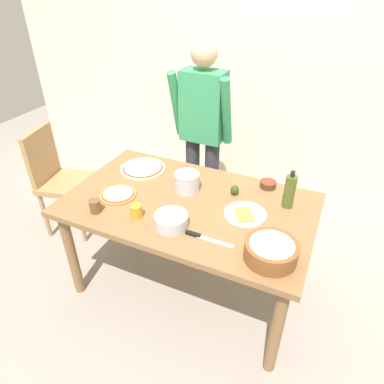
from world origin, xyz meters
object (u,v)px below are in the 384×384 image
at_px(person_cook, 203,129).
at_px(popcorn_bowl, 271,250).
at_px(avocado, 235,190).
at_px(steel_pot, 187,182).
at_px(mixing_bowl_steel, 171,221).
at_px(small_sauce_bowl, 268,184).
at_px(dining_table, 189,213).
at_px(olive_oil_bottle, 290,191).
at_px(cup_small_brown, 95,206).
at_px(pizza_cooked_on_tray, 118,194).
at_px(chef_knife, 203,237).
at_px(cup_orange, 136,211).
at_px(plate_with_slice, 245,214).
at_px(chair_wooden_left, 58,176).
at_px(pizza_raw_on_board, 143,168).

height_order(person_cook, popcorn_bowl, person_cook).
bearing_deg(avocado, steel_pot, -165.42).
bearing_deg(mixing_bowl_steel, popcorn_bowl, -2.27).
height_order(small_sauce_bowl, avocado, avocado).
bearing_deg(mixing_bowl_steel, dining_table, 92.09).
xyz_separation_m(olive_oil_bottle, steel_pot, (-0.66, -0.09, -0.05)).
bearing_deg(olive_oil_bottle, small_sauce_bowl, 134.75).
bearing_deg(steel_pot, mixing_bowl_steel, -77.88).
bearing_deg(cup_small_brown, steel_pot, 48.60).
distance_m(mixing_bowl_steel, small_sauce_bowl, 0.78).
xyz_separation_m(small_sauce_bowl, cup_small_brown, (-0.90, -0.73, 0.01)).
bearing_deg(steel_pot, pizza_cooked_on_tray, -146.67).
bearing_deg(chef_knife, small_sauce_bowl, 73.96).
distance_m(pizza_cooked_on_tray, cup_small_brown, 0.21).
height_order(pizza_cooked_on_tray, cup_orange, cup_orange).
xyz_separation_m(mixing_bowl_steel, olive_oil_bottle, (0.58, 0.49, 0.07)).
relative_size(dining_table, small_sauce_bowl, 14.55).
xyz_separation_m(dining_table, olive_oil_bottle, (0.59, 0.22, 0.20)).
relative_size(dining_table, plate_with_slice, 6.15).
distance_m(plate_with_slice, small_sauce_bowl, 0.38).
height_order(pizza_cooked_on_tray, popcorn_bowl, popcorn_bowl).
bearing_deg(dining_table, popcorn_bowl, -25.40).
bearing_deg(chair_wooden_left, avocado, 1.46).
distance_m(pizza_cooked_on_tray, cup_orange, 0.28).
xyz_separation_m(steel_pot, chef_knife, (0.30, -0.42, -0.06)).
xyz_separation_m(dining_table, person_cook, (-0.23, 0.76, 0.27)).
bearing_deg(steel_pot, chef_knife, -54.29).
distance_m(plate_with_slice, cup_small_brown, 0.93).
height_order(plate_with_slice, cup_orange, cup_orange).
relative_size(cup_small_brown, avocado, 1.21).
xyz_separation_m(plate_with_slice, cup_small_brown, (-0.86, -0.36, 0.03)).
distance_m(dining_table, chair_wooden_left, 1.34).
distance_m(dining_table, popcorn_bowl, 0.69).
bearing_deg(cup_small_brown, chef_knife, 3.78).
bearing_deg(small_sauce_bowl, avocado, -134.85).
bearing_deg(plate_with_slice, chair_wooden_left, 174.91).
bearing_deg(chair_wooden_left, pizza_raw_on_board, 5.27).
bearing_deg(person_cook, dining_table, -73.17).
bearing_deg(cup_orange, person_cook, 90.29).
bearing_deg(small_sauce_bowl, cup_small_brown, -141.17).
height_order(olive_oil_bottle, avocado, olive_oil_bottle).
bearing_deg(plate_with_slice, small_sauce_bowl, 82.64).
relative_size(pizza_cooked_on_tray, cup_orange, 2.85).
xyz_separation_m(pizza_raw_on_board, plate_with_slice, (0.87, -0.23, -0.00)).
height_order(mixing_bowl_steel, cup_orange, cup_orange).
distance_m(chair_wooden_left, chef_knife, 1.63).
distance_m(small_sauce_bowl, cup_small_brown, 1.16).
bearing_deg(chair_wooden_left, chef_knife, -16.54).
height_order(dining_table, popcorn_bowl, popcorn_bowl).
xyz_separation_m(pizza_raw_on_board, popcorn_bowl, (1.10, -0.53, 0.05)).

